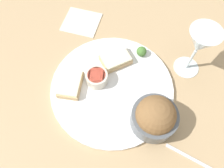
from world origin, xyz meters
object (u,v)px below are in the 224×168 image
cheese_toast_far (116,59)px  cheese_toast_near (70,84)px  sauce_ramekin (97,78)px  wine_glass (200,44)px  napkin (81,22)px  fork (202,164)px  salad_bowl (155,117)px

cheese_toast_far → cheese_toast_near: bearing=148.7°
sauce_ramekin → cheese_toast_far: bearing=-13.3°
wine_glass → napkin: (0.02, 0.38, -0.12)m
cheese_toast_near → fork: 0.40m
napkin → fork: bearing=-118.8°
salad_bowl → sauce_ramekin: (0.05, 0.19, -0.02)m
cheese_toast_far → fork: size_ratio=0.55×
salad_bowl → cheese_toast_near: salad_bowl is taller
sauce_ramekin → napkin: size_ratio=0.46×
cheese_toast_near → fork: cheese_toast_near is taller
sauce_ramekin → napkin: bearing=40.4°
fork → sauce_ramekin: bearing=75.4°
salad_bowl → cheese_toast_far: (0.13, 0.17, -0.03)m
wine_glass → cheese_toast_far: bearing=112.1°
salad_bowl → fork: salad_bowl is taller
sauce_ramekin → wine_glass: (0.17, -0.22, 0.09)m
wine_glass → sauce_ramekin: bearing=126.9°
napkin → fork: 0.57m
cheese_toast_near → napkin: bearing=22.7°
salad_bowl → cheese_toast_near: size_ratio=1.18×
sauce_ramekin → cheese_toast_far: size_ratio=0.60×
salad_bowl → cheese_toast_near: bearing=90.6°
salad_bowl → fork: (-0.04, -0.15, -0.05)m
salad_bowl → wine_glass: 0.22m
fork → cheese_toast_near: bearing=84.1°
napkin → cheese_toast_near: bearing=-157.3°
sauce_ramekin → cheese_toast_near: 0.08m
cheese_toast_near → napkin: 0.25m
cheese_toast_near → wine_glass: size_ratio=0.60×
salad_bowl → napkin: salad_bowl is taller
cheese_toast_far → napkin: cheese_toast_far is taller
sauce_ramekin → wine_glass: bearing=-53.1°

